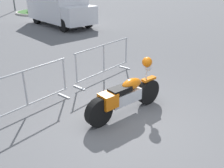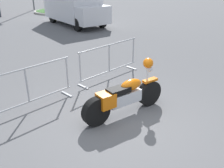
# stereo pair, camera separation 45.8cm
# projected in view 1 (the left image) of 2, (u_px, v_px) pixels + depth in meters

# --- Properties ---
(ground_plane) EXTENTS (120.00, 120.00, 0.00)m
(ground_plane) POSITION_uv_depth(u_px,v_px,m) (125.00, 121.00, 5.63)
(ground_plane) COLOR #5B5B5E
(motorcycle) EXTENTS (2.21, 0.60, 1.25)m
(motorcycle) POSITION_uv_depth(u_px,v_px,m) (126.00, 95.00, 5.75)
(motorcycle) COLOR black
(motorcycle) RESTS_ON ground
(crowd_barrier_near) EXTENTS (2.41, 0.49, 1.07)m
(crowd_barrier_near) POSITION_uv_depth(u_px,v_px,m) (26.00, 91.00, 5.75)
(crowd_barrier_near) COLOR #9EA0A5
(crowd_barrier_near) RESTS_ON ground
(crowd_barrier_far) EXTENTS (2.41, 0.49, 1.07)m
(crowd_barrier_far) POSITION_uv_depth(u_px,v_px,m) (104.00, 61.00, 7.76)
(crowd_barrier_far) COLOR #9EA0A5
(crowd_barrier_far) RESTS_ON ground
(delivery_van) EXTENTS (2.79, 5.26, 2.31)m
(delivery_van) POSITION_uv_depth(u_px,v_px,m) (58.00, 5.00, 15.31)
(delivery_van) COLOR silver
(delivery_van) RESTS_ON ground
(planter_island) EXTENTS (3.57, 3.57, 0.99)m
(planter_island) POSITION_uv_depth(u_px,v_px,m) (37.00, 10.00, 20.48)
(planter_island) COLOR #ADA89E
(planter_island) RESTS_ON ground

